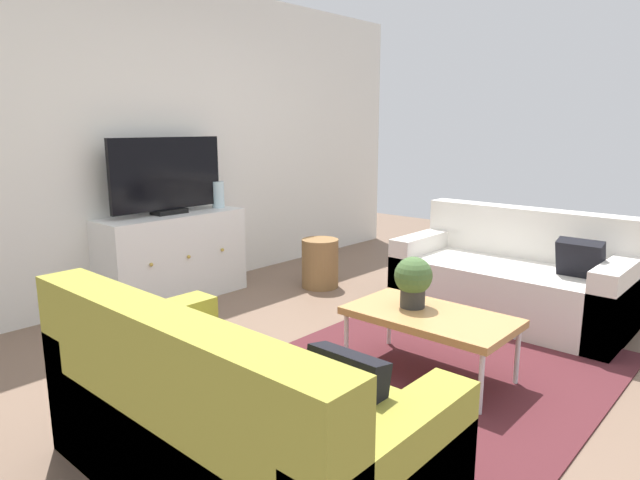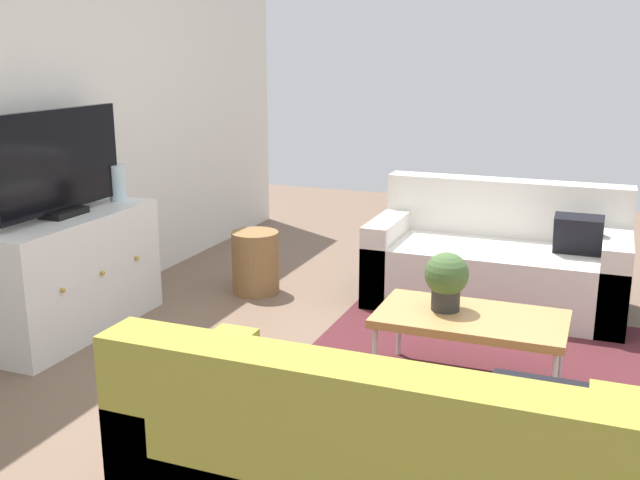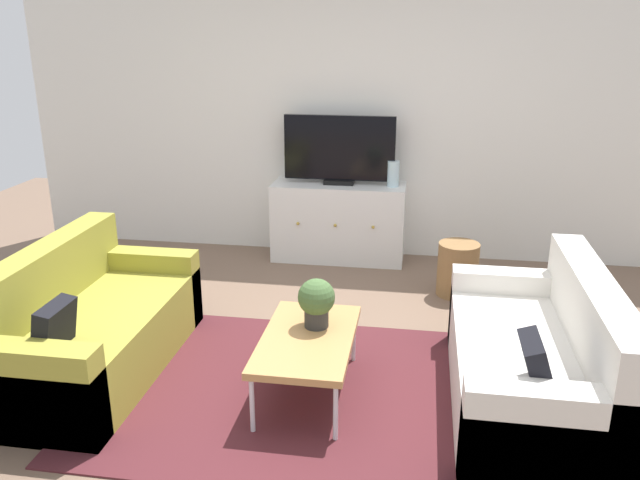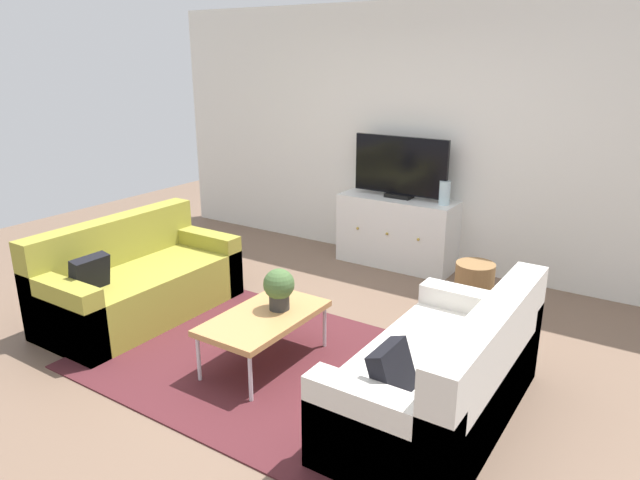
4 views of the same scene
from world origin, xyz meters
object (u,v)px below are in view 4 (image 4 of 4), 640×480
Objects in this scene: couch_left_side at (135,283)px; coffee_table at (264,319)px; wicker_basket at (474,288)px; flat_screen_tv at (400,167)px; glass_vase at (445,193)px; couch_right_side at (448,382)px; tv_console at (397,232)px; potted_plant at (279,287)px.

couch_left_side is 1.74× the size of coffee_table.
wicker_basket is (0.97, 1.72, -0.14)m from coffee_table.
flat_screen_tv reaches higher than glass_vase.
wicker_basket is (-0.41, 1.67, -0.06)m from couch_right_side.
tv_console is 0.69m from flat_screen_tv.
potted_plant reaches higher than coffee_table.
couch_right_side reaches higher than potted_plant.
coffee_table is 1.98m from wicker_basket.
coffee_table is (-1.38, -0.06, 0.08)m from couch_right_side.
tv_console is at bearing 122.52° from couch_right_side.
flat_screen_tv is at bearing 122.31° from couch_right_side.
couch_right_side is at bearing -3.56° from potted_plant.
wicker_basket is at bearing -32.70° from tv_console.
couch_left_side is at bearing 180.00° from couch_right_side.
potted_plant is 0.25× the size of tv_console.
flat_screen_tv is at bearing 60.56° from couch_left_side.
potted_plant is (-1.35, 0.08, 0.28)m from couch_right_side.
couch_right_side is at bearing -76.16° from wicker_basket.
coffee_table is at bearing -177.55° from couch_right_side.
couch_left_side reaches higher than tv_console.
flat_screen_tv is at bearing 146.57° from wicker_basket.
flat_screen_tv reaches higher than couch_left_side.
couch_right_side is 1.38m from potted_plant.
couch_right_side is 1.72m from wicker_basket.
glass_vase reaches higher than wicker_basket.
glass_vase reaches higher than couch_left_side.
coffee_table is at bearing -119.26° from wicker_basket.
flat_screen_tv is (-0.14, 2.45, 0.70)m from coffee_table.
couch_right_side reaches higher than tv_console.
potted_plant is 1.87m from wicker_basket.
wicker_basket is at bearing -33.43° from flat_screen_tv.
couch_left_side is at bearing -119.44° from flat_screen_tv.
couch_right_side is (2.87, 0.00, 0.00)m from couch_left_side.
couch_right_side is 1.74× the size of coffee_table.
tv_console is 0.71m from glass_vase.
glass_vase is (0.37, 2.43, 0.50)m from coffee_table.
wicker_basket is at bearing -49.86° from glass_vase.
coffee_table is 0.77× the size of tv_console.
tv_console reaches higher than coffee_table.
coffee_table is 2.55m from flat_screen_tv.
tv_console is 5.24× the size of glass_vase.
glass_vase reaches higher than couch_right_side.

